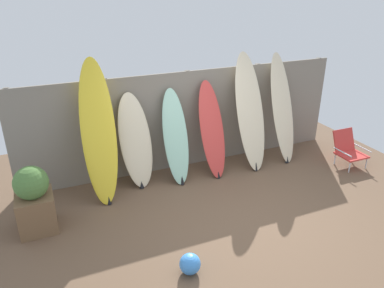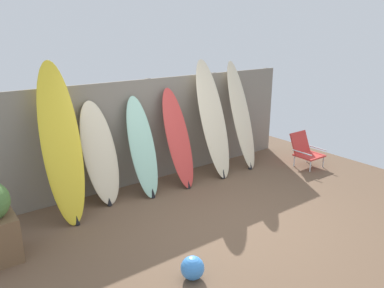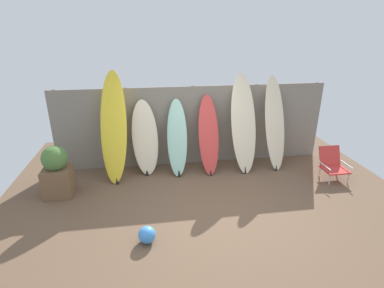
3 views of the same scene
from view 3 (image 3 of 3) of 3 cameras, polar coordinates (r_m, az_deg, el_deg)
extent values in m
plane|color=brown|center=(5.41, 3.45, -12.32)|extent=(7.68, 7.68, 0.00)
cube|color=gray|center=(6.80, 0.20, 3.47)|extent=(6.08, 0.04, 1.80)
cylinder|color=#6C655B|center=(7.03, -23.78, 2.20)|extent=(0.10, 0.10, 1.80)
cylinder|color=#6C655B|center=(6.78, -11.99, 2.94)|extent=(0.10, 0.10, 1.80)
cylinder|color=#6C655B|center=(6.83, 0.15, 3.57)|extent=(0.10, 0.10, 1.80)
cylinder|color=#6C655B|center=(7.18, 11.61, 4.03)|extent=(0.10, 0.10, 1.80)
cylinder|color=#6C655B|center=(7.79, 21.66, 4.29)|extent=(0.10, 0.10, 1.80)
ellipsoid|color=yellow|center=(6.25, -14.70, 3.07)|extent=(0.61, 0.85, 2.21)
cone|color=black|center=(6.33, -14.10, -6.75)|extent=(0.08, 0.08, 0.13)
ellipsoid|color=beige|center=(6.46, -8.92, 1.19)|extent=(0.62, 0.60, 1.58)
cone|color=black|center=(6.54, -8.55, -5.40)|extent=(0.08, 0.08, 0.12)
ellipsoid|color=#9ED6BC|center=(6.40, -2.85, 1.22)|extent=(0.47, 0.70, 1.58)
cone|color=black|center=(6.42, -2.47, -5.54)|extent=(0.08, 0.08, 0.16)
ellipsoid|color=#D13D38|center=(6.46, 3.18, 1.75)|extent=(0.44, 0.71, 1.65)
cone|color=black|center=(6.49, 3.57, -5.42)|extent=(0.08, 0.08, 0.12)
ellipsoid|color=beige|center=(6.58, 9.78, 3.85)|extent=(0.59, 0.78, 2.09)
cone|color=black|center=(6.65, 10.09, -4.83)|extent=(0.08, 0.08, 0.16)
ellipsoid|color=beige|center=(6.87, 15.48, 3.87)|extent=(0.50, 0.76, 2.03)
cone|color=black|center=(6.95, 15.72, -4.31)|extent=(0.08, 0.08, 0.13)
cylinder|color=silver|center=(6.71, 24.75, -6.21)|extent=(0.02, 0.02, 0.22)
cylinder|color=silver|center=(6.93, 27.60, -5.83)|extent=(0.02, 0.02, 0.22)
cylinder|color=silver|center=(6.99, 23.15, -4.84)|extent=(0.02, 0.02, 0.22)
cylinder|color=silver|center=(7.20, 25.93, -4.52)|extent=(0.02, 0.02, 0.22)
cube|color=red|center=(6.90, 25.53, -4.41)|extent=(0.48, 0.44, 0.03)
cube|color=red|center=(7.01, 24.74, -2.12)|extent=(0.46, 0.20, 0.43)
cylinder|color=silver|center=(6.73, 23.96, -3.80)|extent=(0.02, 0.44, 0.02)
cylinder|color=silver|center=(7.00, 27.30, -3.44)|extent=(0.02, 0.44, 0.02)
cube|color=brown|center=(6.25, -24.05, -6.45)|extent=(0.50, 0.51, 0.55)
sphere|color=#4B7438|center=(6.06, -24.72, -2.48)|extent=(0.47, 0.47, 0.47)
sphere|color=#3F8CE5|center=(4.68, -8.58, -16.72)|extent=(0.26, 0.26, 0.26)
camera|label=1|loc=(1.57, -86.16, 11.73)|focal=35.00mm
camera|label=2|loc=(2.41, -73.42, -3.97)|focal=35.00mm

